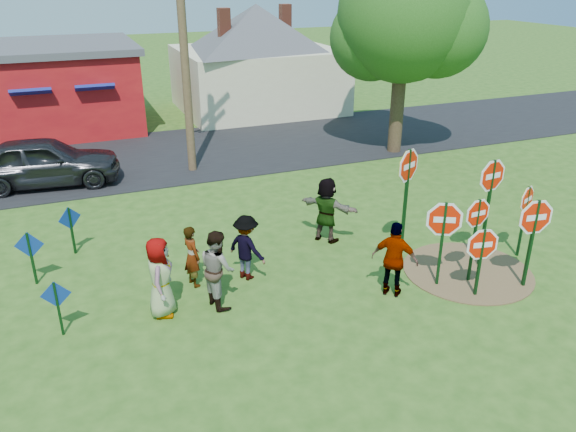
% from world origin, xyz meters
% --- Properties ---
extents(ground, '(120.00, 120.00, 0.00)m').
position_xyz_m(ground, '(0.00, 0.00, 0.00)').
color(ground, '#2A5016').
rests_on(ground, ground).
extents(road, '(120.00, 7.50, 0.04)m').
position_xyz_m(road, '(0.00, 11.50, 0.02)').
color(road, black).
rests_on(road, ground).
extents(dirt_patch, '(3.20, 3.20, 0.03)m').
position_xyz_m(dirt_patch, '(4.50, -1.00, 0.01)').
color(dirt_patch, brown).
rests_on(dirt_patch, ground).
extents(red_building, '(9.40, 7.69, 3.90)m').
position_xyz_m(red_building, '(-5.50, 17.99, 1.97)').
color(red_building, maroon).
rests_on(red_building, ground).
extents(cream_house, '(9.40, 9.40, 6.50)m').
position_xyz_m(cream_house, '(5.50, 18.00, 2.92)').
color(cream_house, beige).
rests_on(cream_house, ground).
extents(stop_sign_a, '(1.02, 0.54, 2.30)m').
position_xyz_m(stop_sign_a, '(3.40, -1.24, 1.56)').
color(stop_sign_a, black).
rests_on(stop_sign_a, ground).
extents(stop_sign_b, '(1.06, 0.52, 3.06)m').
position_xyz_m(stop_sign_b, '(3.48, 0.49, 2.22)').
color(stop_sign_b, black).
rests_on(stop_sign_b, ground).
extents(stop_sign_c, '(1.08, 0.15, 3.00)m').
position_xyz_m(stop_sign_c, '(4.98, -0.84, 2.11)').
color(stop_sign_c, black).
rests_on(stop_sign_c, ground).
extents(stop_sign_d, '(0.88, 0.38, 2.09)m').
position_xyz_m(stop_sign_d, '(6.29, -0.78, 1.48)').
color(stop_sign_d, black).
rests_on(stop_sign_d, ground).
extents(stop_sign_e, '(1.02, 0.22, 1.85)m').
position_xyz_m(stop_sign_e, '(3.94, -1.98, 1.22)').
color(stop_sign_e, black).
rests_on(stop_sign_e, ground).
extents(stop_sign_f, '(1.14, 0.20, 2.39)m').
position_xyz_m(stop_sign_f, '(5.28, -2.07, 1.67)').
color(stop_sign_f, black).
rests_on(stop_sign_f, ground).
extents(stop_sign_g, '(0.95, 0.09, 2.28)m').
position_xyz_m(stop_sign_g, '(4.22, -1.38, 1.59)').
color(stop_sign_g, black).
rests_on(stop_sign_g, ground).
extents(blue_diamond_b, '(0.60, 0.07, 1.27)m').
position_xyz_m(blue_diamond_b, '(-5.06, -0.01, 0.79)').
color(blue_diamond_b, black).
rests_on(blue_diamond_b, ground).
extents(blue_diamond_c, '(0.66, 0.15, 1.38)m').
position_xyz_m(blue_diamond_c, '(-5.59, 2.44, 0.86)').
color(blue_diamond_c, black).
rests_on(blue_diamond_c, ground).
extents(blue_diamond_d, '(0.58, 0.31, 1.35)m').
position_xyz_m(blue_diamond_d, '(-4.64, 3.76, 0.84)').
color(blue_diamond_d, black).
rests_on(blue_diamond_d, ground).
extents(person_a, '(0.85, 1.04, 1.84)m').
position_xyz_m(person_a, '(-2.97, -0.02, 0.92)').
color(person_a, '#434699').
rests_on(person_a, ground).
extents(person_b, '(0.51, 0.64, 1.54)m').
position_xyz_m(person_b, '(-2.05, 0.97, 0.77)').
color(person_b, '#26765C').
rests_on(person_b, ground).
extents(person_c, '(0.84, 1.00, 1.82)m').
position_xyz_m(person_c, '(-1.71, -0.07, 0.91)').
color(person_c, '#9B5C3A').
rests_on(person_c, ground).
extents(person_d, '(1.08, 1.23, 1.66)m').
position_xyz_m(person_d, '(-0.75, 0.81, 0.83)').
color(person_d, '#2F2F34').
rests_on(person_d, ground).
extents(person_e, '(1.08, 1.08, 1.84)m').
position_xyz_m(person_e, '(2.15, -1.22, 0.92)').
color(person_e, '#462D54').
rests_on(person_e, ground).
extents(person_f, '(1.47, 1.70, 1.85)m').
position_xyz_m(person_f, '(1.96, 1.98, 0.93)').
color(person_f, '#214E32').
rests_on(person_f, ground).
extents(suv, '(5.21, 2.56, 1.71)m').
position_xyz_m(suv, '(-5.27, 9.56, 0.89)').
color(suv, '#333338').
rests_on(suv, road).
extents(utility_pole, '(2.21, 1.09, 9.68)m').
position_xyz_m(utility_pole, '(-0.15, 9.28, 5.09)').
color(utility_pole, '#4C3823').
rests_on(utility_pole, ground).
extents(leafy_tree, '(5.62, 5.12, 7.98)m').
position_xyz_m(leafy_tree, '(8.34, 8.49, 5.14)').
color(leafy_tree, '#382819').
rests_on(leafy_tree, ground).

